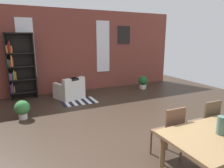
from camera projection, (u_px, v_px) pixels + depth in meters
ground_plane at (125, 145)px, 3.85m from camera, size 11.52×11.52×0.00m
back_wall_brick at (67, 51)px, 7.46m from camera, size 9.14×0.12×3.08m
window_pane_0 at (26, 48)px, 6.77m from camera, size 0.55×0.02×2.00m
window_pane_1 at (103, 47)px, 7.96m from camera, size 0.55×0.02×2.00m
vase_on_table at (221, 125)px, 2.70m from camera, size 0.12×0.12×0.25m
dining_chair_far_right at (206, 122)px, 3.65m from camera, size 0.40×0.40×0.95m
dining_chair_far_left at (170, 131)px, 3.29m from camera, size 0.41×0.41×0.95m
bookshelf_tall at (19, 66)px, 6.63m from camera, size 0.88×0.30×2.21m
armchair_white at (70, 90)px, 6.82m from camera, size 1.02×1.02×0.75m
potted_plant_by_shelf at (22, 109)px, 5.05m from camera, size 0.37×0.37×0.49m
potted_plant_corner at (143, 82)px, 8.15m from camera, size 0.38×0.38×0.52m
striped_rug at (79, 101)px, 6.50m from camera, size 1.12×0.77×0.01m
framed_picture at (124, 35)px, 8.24m from camera, size 0.56×0.03×0.72m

